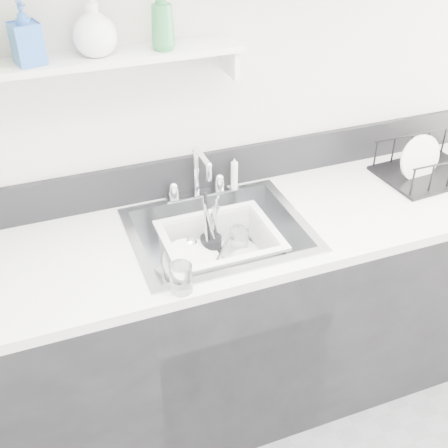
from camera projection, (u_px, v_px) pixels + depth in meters
name	position (u px, v px, depth m)	size (l,w,h in m)	color
room_shell	(376.00, 122.00, 0.99)	(3.50, 3.00, 2.60)	silver
counter_run	(220.00, 322.00, 2.30)	(3.20, 0.62, 0.92)	black
backsplash	(193.00, 174.00, 2.23)	(3.20, 0.02, 0.16)	black
sink	(219.00, 250.00, 2.09)	(0.64, 0.52, 0.20)	silver
faucet	(197.00, 184.00, 2.20)	(0.26, 0.18, 0.23)	silver
side_sprayer	(234.00, 174.00, 2.25)	(0.03, 0.03, 0.14)	white
wall_shelf	(90.00, 62.00, 1.78)	(1.00, 0.16, 0.12)	silver
wash_tub	(220.00, 252.00, 2.08)	(0.41, 0.34, 0.16)	white
plate_stack	(196.00, 271.00, 2.05)	(0.28, 0.27, 0.11)	white
utensil_cup	(211.00, 246.00, 2.12)	(0.08, 0.08, 0.27)	black
ladle	(210.00, 253.00, 2.11)	(0.31, 0.11, 0.09)	silver
tumbler_in_tub	(239.00, 240.00, 2.16)	(0.07, 0.07, 0.10)	white
tumbler_counter	(181.00, 278.00, 1.75)	(0.07, 0.07, 0.10)	white
dish_rack	(429.00, 160.00, 2.34)	(0.39, 0.30, 0.14)	black
bowl_small	(246.00, 262.00, 2.11)	(0.12, 0.12, 0.04)	white
soap_bottle_b	(25.00, 33.00, 1.66)	(0.08, 0.08, 0.18)	#2C5EB4
soap_bottle_c	(94.00, 26.00, 1.73)	(0.14, 0.14, 0.18)	white
soap_bottle_d	(162.00, 18.00, 1.77)	(0.08, 0.08, 0.20)	#2E7D40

